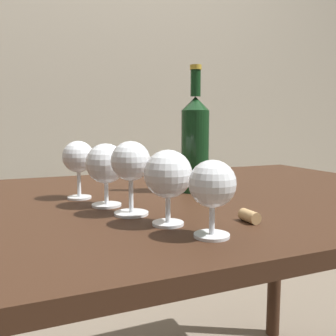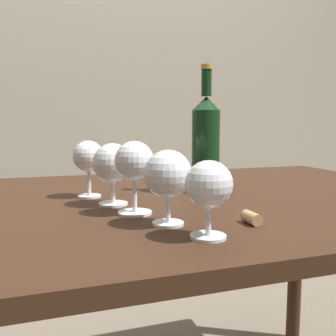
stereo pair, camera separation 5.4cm
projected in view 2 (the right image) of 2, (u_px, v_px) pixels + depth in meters
name	position (u px, v px, depth m)	size (l,w,h in m)	color
back_wall	(94.00, 50.00, 1.97)	(5.00, 0.08, 2.60)	#B2A893
dining_table	(161.00, 229.00, 0.91)	(1.53, 0.90, 0.74)	#382114
wine_glass_merlot	(209.00, 186.00, 0.57)	(0.08, 0.08, 0.12)	white
wine_glass_white	(168.00, 175.00, 0.64)	(0.08, 0.08, 0.13)	white
wine_glass_cabernet	(134.00, 163.00, 0.72)	(0.08, 0.08, 0.14)	white
wine_glass_rose	(113.00, 164.00, 0.80)	(0.09, 0.09, 0.14)	white
wine_glass_amber	(88.00, 158.00, 0.89)	(0.07, 0.07, 0.14)	white
wine_bottle	(206.00, 142.00, 0.95)	(0.07, 0.07, 0.32)	#143819
cork	(252.00, 218.00, 0.66)	(0.02, 0.02, 0.04)	tan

